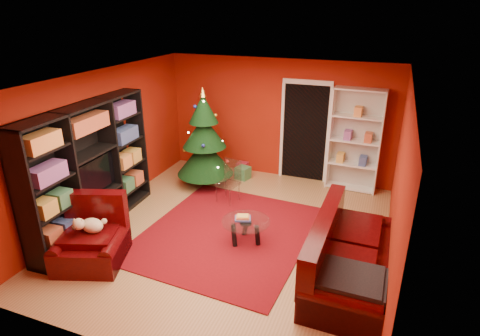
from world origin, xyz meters
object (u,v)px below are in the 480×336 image
at_px(media_unit, 90,169).
at_px(christmas_tree, 204,139).
at_px(gift_box_green, 243,173).
at_px(coffee_table, 246,231).
at_px(gift_box_teal, 193,173).
at_px(dog, 92,226).
at_px(white_bookshelf, 355,141).
at_px(rug, 227,233).
at_px(sofa, 352,251).
at_px(gift_box_red, 242,167).
at_px(acrylic_chair, 228,184).
at_px(armchair, 90,239).

height_order(media_unit, christmas_tree, media_unit).
bearing_deg(gift_box_green, christmas_tree, -138.13).
bearing_deg(media_unit, coffee_table, 7.10).
bearing_deg(gift_box_teal, dog, -89.50).
relative_size(media_unit, gift_box_green, 10.24).
relative_size(gift_box_teal, white_bookshelf, 0.12).
bearing_deg(christmas_tree, white_bookshelf, 17.13).
distance_m(media_unit, christmas_tree, 2.49).
bearing_deg(rug, sofa, -14.15).
bearing_deg(gift_box_teal, sofa, -32.91).
distance_m(media_unit, gift_box_teal, 2.68).
xyz_separation_m(white_bookshelf, sofa, (0.35, -3.14, -0.58)).
xyz_separation_m(gift_box_red, coffee_table, (1.10, -2.77, 0.09)).
distance_m(rug, sofa, 2.20).
relative_size(coffee_table, acrylic_chair, 1.03).
bearing_deg(coffee_table, gift_box_red, 111.63).
bearing_deg(armchair, dog, 45.00).
height_order(christmas_tree, acrylic_chair, christmas_tree).
distance_m(gift_box_green, gift_box_red, 0.38).
xyz_separation_m(gift_box_teal, white_bookshelf, (3.33, 0.76, 0.92)).
height_order(armchair, coffee_table, armchair).
distance_m(gift_box_teal, gift_box_green, 1.11).
xyz_separation_m(gift_box_green, dog, (-1.00, -3.69, 0.46)).
distance_m(media_unit, coffee_table, 2.78).
bearing_deg(acrylic_chair, sofa, -20.69).
height_order(gift_box_teal, gift_box_red, gift_box_teal).
height_order(gift_box_red, sofa, sofa).
bearing_deg(media_unit, dog, -54.49).
relative_size(gift_box_green, armchair, 0.27).
xyz_separation_m(dog, sofa, (3.65, 0.88, -0.12)).
relative_size(sofa, acrylic_chair, 2.94).
relative_size(gift_box_teal, gift_box_green, 0.98).
bearing_deg(gift_box_teal, coffee_table, -45.22).
xyz_separation_m(media_unit, christmas_tree, (1.00, 2.28, -0.05)).
height_order(white_bookshelf, sofa, white_bookshelf).
height_order(white_bookshelf, coffee_table, white_bookshelf).
bearing_deg(armchair, sofa, -4.57).
relative_size(white_bookshelf, armchair, 2.11).
distance_m(media_unit, dog, 1.16).
relative_size(christmas_tree, acrylic_chair, 2.80).
bearing_deg(gift_box_green, media_unit, -119.90).
distance_m(rug, gift_box_green, 2.35).
xyz_separation_m(media_unit, coffee_table, (2.60, 0.44, -0.88)).
bearing_deg(media_unit, armchair, -57.85).
relative_size(gift_box_red, white_bookshelf, 0.11).
bearing_deg(rug, white_bookshelf, 56.36).
bearing_deg(christmas_tree, rug, -54.64).
distance_m(gift_box_red, coffee_table, 2.98).
bearing_deg(sofa, acrylic_chair, 58.29).
relative_size(white_bookshelf, acrylic_chair, 2.87).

